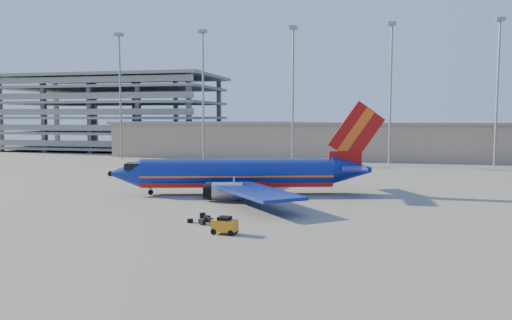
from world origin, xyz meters
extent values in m
plane|color=slate|center=(0.00, 0.00, 0.00)|extent=(220.00, 220.00, 0.00)
cube|color=gray|center=(10.00, 58.00, 4.00)|extent=(120.00, 15.00, 8.00)
cube|color=slate|center=(10.00, 58.00, 8.20)|extent=(122.00, 16.00, 0.60)
cube|color=slate|center=(-62.00, 74.00, 1.00)|extent=(60.00, 30.00, 0.70)
cube|color=slate|center=(-62.00, 74.00, 5.20)|extent=(60.00, 30.00, 0.70)
cube|color=slate|center=(-62.00, 74.00, 9.40)|extent=(60.00, 30.00, 0.70)
cube|color=slate|center=(-62.00, 74.00, 13.60)|extent=(60.00, 30.00, 0.70)
cube|color=slate|center=(-62.00, 74.00, 17.80)|extent=(60.00, 30.00, 0.70)
cube|color=slate|center=(-62.00, 74.00, 21.00)|extent=(62.00, 32.00, 0.80)
cube|color=slate|center=(-62.00, 87.00, 10.50)|extent=(1.20, 1.20, 21.00)
cylinder|color=gray|center=(-45.00, 46.00, 14.00)|extent=(0.44, 0.44, 28.00)
cube|color=gray|center=(-45.00, 46.00, 28.30)|extent=(1.60, 1.60, 0.70)
cylinder|color=gray|center=(-25.00, 46.00, 14.00)|extent=(0.44, 0.44, 28.00)
cube|color=gray|center=(-25.00, 46.00, 28.30)|extent=(1.60, 1.60, 0.70)
cylinder|color=gray|center=(-5.00, 46.00, 14.00)|extent=(0.44, 0.44, 28.00)
cube|color=gray|center=(-5.00, 46.00, 28.30)|extent=(1.60, 1.60, 0.70)
cylinder|color=gray|center=(15.00, 46.00, 14.00)|extent=(0.44, 0.44, 28.00)
cube|color=gray|center=(15.00, 46.00, 28.30)|extent=(1.60, 1.60, 0.70)
cylinder|color=gray|center=(35.00, 46.00, 14.00)|extent=(0.44, 0.44, 28.00)
cube|color=gray|center=(35.00, 46.00, 28.30)|extent=(1.60, 1.60, 0.70)
cylinder|color=navy|center=(-4.96, 0.23, 2.64)|extent=(23.63, 9.67, 3.62)
cube|color=#AD100D|center=(-4.96, 0.23, 1.71)|extent=(23.45, 9.01, 1.27)
cube|color=#FB5915|center=(-4.96, 0.23, 2.40)|extent=(23.64, 9.71, 0.22)
cone|color=navy|center=(-18.28, -3.39, 2.64)|extent=(4.92, 4.58, 3.62)
cube|color=black|center=(-17.05, -3.06, 3.57)|extent=(2.94, 3.07, 0.78)
cone|color=navy|center=(8.84, 3.99, 2.99)|extent=(5.87, 4.83, 3.62)
cube|color=#AD100D|center=(8.08, 3.78, 4.31)|extent=(4.11, 1.60, 2.15)
cube|color=#AD100D|center=(9.41, 4.15, 7.74)|extent=(7.02, 2.19, 7.81)
cube|color=#FB5915|center=(9.22, 4.09, 7.74)|extent=(4.72, 1.65, 6.13)
cube|color=navy|center=(7.59, 7.10, 3.53)|extent=(5.48, 6.92, 0.22)
cube|color=navy|center=(9.34, 0.68, 3.53)|extent=(3.29, 6.42, 0.22)
cube|color=navy|center=(-5.80, 8.93, 1.76)|extent=(7.15, 15.75, 0.34)
cube|color=navy|center=(-1.27, -7.69, 1.76)|extent=(13.39, 14.85, 0.34)
cube|color=#AD100D|center=(-4.48, 0.36, 1.32)|extent=(6.67, 5.23, 0.98)
cylinder|color=gray|center=(-7.43, 4.84, 1.13)|extent=(3.94, 2.91, 2.06)
cylinder|color=gray|center=(-4.75, -4.99, 1.13)|extent=(3.94, 2.91, 2.06)
cylinder|color=gray|center=(-15.35, -2.60, 0.54)|extent=(0.29, 0.29, 1.08)
cylinder|color=black|center=(-15.35, -2.60, 0.31)|extent=(0.67, 0.40, 0.63)
cylinder|color=black|center=(-4.21, 3.08, 0.41)|extent=(0.94, 0.74, 0.82)
cylinder|color=black|center=(-2.87, -1.84, 0.41)|extent=(0.94, 0.74, 0.82)
cube|color=orange|center=(-0.44, -20.65, 0.71)|extent=(2.12, 1.37, 0.95)
cube|color=black|center=(-0.44, -20.65, 1.29)|extent=(1.07, 1.15, 0.33)
cylinder|color=black|center=(-1.14, -20.04, 0.25)|extent=(0.51, 0.23, 0.50)
cylinder|color=black|center=(-1.26, -21.08, 0.25)|extent=(0.51, 0.23, 0.50)
cylinder|color=black|center=(0.38, -20.22, 0.25)|extent=(0.51, 0.23, 0.50)
cylinder|color=black|center=(0.25, -21.26, 0.25)|extent=(0.51, 0.23, 0.50)
cube|color=black|center=(-3.36, -17.74, 0.23)|extent=(0.58, 0.54, 0.46)
cube|color=black|center=(-2.27, -17.84, 0.22)|extent=(0.54, 0.47, 0.44)
cube|color=black|center=(-3.01, -16.63, 0.20)|extent=(0.62, 0.47, 0.40)
cube|color=black|center=(-4.78, -17.06, 0.18)|extent=(0.64, 0.57, 0.35)
cube|color=black|center=(-3.63, -17.16, 0.20)|extent=(0.67, 0.56, 0.39)
cube|color=black|center=(-3.26, -16.48, 0.20)|extent=(0.62, 0.44, 0.41)
cube|color=black|center=(-3.74, -15.33, 0.19)|extent=(0.67, 0.60, 0.37)
cube|color=black|center=(-4.38, -14.74, 0.24)|extent=(0.66, 0.60, 0.49)
camera|label=1|loc=(11.06, -59.38, 9.59)|focal=35.00mm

